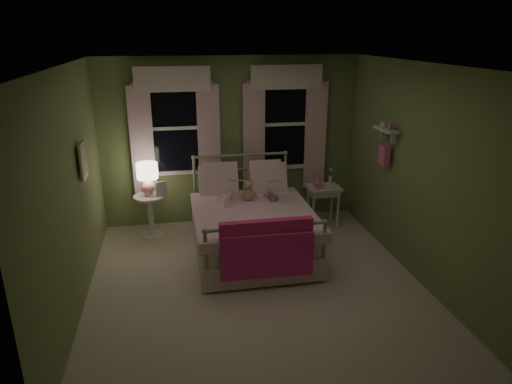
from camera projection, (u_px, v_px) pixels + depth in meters
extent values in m
plane|color=beige|center=(256.00, 283.00, 5.62)|extent=(4.20, 4.20, 0.00)
plane|color=white|center=(256.00, 65.00, 4.76)|extent=(4.20, 4.20, 0.00)
plane|color=#7C8952|center=(231.00, 142.00, 7.14)|extent=(4.00, 0.00, 4.00)
plane|color=#7C8952|center=(310.00, 273.00, 3.24)|extent=(4.00, 0.00, 4.00)
plane|color=#7C8952|center=(71.00, 194.00, 4.84)|extent=(0.00, 4.20, 4.20)
plane|color=#7C8952|center=(417.00, 173.00, 5.54)|extent=(0.00, 4.20, 4.20)
cube|color=white|center=(252.00, 224.00, 6.28)|extent=(1.44, 1.94, 0.26)
cube|color=white|center=(252.00, 240.00, 6.36)|extent=(1.54, 2.02, 0.30)
cube|color=silver|center=(254.00, 216.00, 6.08)|extent=(1.58, 1.75, 0.14)
cylinder|color=#9EB793|center=(202.00, 236.00, 6.20)|extent=(0.04, 1.90, 0.04)
cylinder|color=#9EB793|center=(300.00, 228.00, 6.44)|extent=(0.04, 1.90, 0.04)
cylinder|color=#9EB793|center=(195.00, 194.00, 7.01)|extent=(0.04, 0.04, 1.15)
cylinder|color=#9EB793|center=(285.00, 188.00, 7.26)|extent=(0.04, 0.04, 1.15)
sphere|color=#9EB793|center=(193.00, 157.00, 6.82)|extent=(0.07, 0.07, 0.07)
sphere|color=#9EB793|center=(286.00, 153.00, 7.06)|extent=(0.07, 0.07, 0.07)
cylinder|color=#9EB793|center=(240.00, 155.00, 6.94)|extent=(1.42, 0.04, 0.04)
cylinder|color=#9EB793|center=(240.00, 169.00, 7.01)|extent=(1.38, 0.03, 0.03)
cylinder|color=#9EB793|center=(206.00, 263.00, 5.27)|extent=(0.04, 0.04, 0.80)
cylinder|color=#9EB793|center=(324.00, 253.00, 5.52)|extent=(0.04, 0.04, 0.80)
sphere|color=#9EB793|center=(205.00, 231.00, 5.13)|extent=(0.07, 0.07, 0.07)
sphere|color=#9EB793|center=(325.00, 222.00, 5.38)|extent=(0.07, 0.07, 0.07)
cylinder|color=#9EB793|center=(266.00, 227.00, 5.26)|extent=(1.42, 0.04, 0.04)
cube|color=white|center=(218.00, 184.00, 6.74)|extent=(0.55, 0.32, 0.57)
cube|color=white|center=(268.00, 181.00, 6.87)|extent=(0.55, 0.32, 0.57)
cube|color=white|center=(221.00, 179.00, 6.72)|extent=(0.48, 0.30, 0.51)
cube|color=white|center=(265.00, 176.00, 6.84)|extent=(0.48, 0.30, 0.51)
cube|color=#E22C72|center=(266.00, 233.00, 5.28)|extent=(1.10, 0.10, 0.32)
cube|color=#E02B8B|center=(267.00, 257.00, 5.31)|extent=(1.10, 0.07, 0.55)
imported|color=#F7D1DD|center=(227.00, 177.00, 6.46)|extent=(0.34, 0.25, 0.83)
imported|color=#F7D1DD|center=(265.00, 180.00, 6.59)|extent=(0.36, 0.30, 0.65)
imported|color=beige|center=(229.00, 183.00, 6.24)|extent=(0.22, 0.16, 0.26)
imported|color=beige|center=(269.00, 184.00, 6.35)|extent=(0.21, 0.14, 0.26)
sphere|color=tan|center=(248.00, 194.00, 6.45)|extent=(0.19, 0.19, 0.19)
sphere|color=tan|center=(248.00, 185.00, 6.39)|extent=(0.14, 0.14, 0.14)
sphere|color=tan|center=(245.00, 182.00, 6.36)|extent=(0.05, 0.05, 0.05)
sphere|color=tan|center=(251.00, 182.00, 6.38)|extent=(0.05, 0.05, 0.05)
sphere|color=tan|center=(243.00, 194.00, 6.40)|extent=(0.07, 0.07, 0.07)
sphere|color=tan|center=(254.00, 193.00, 6.43)|extent=(0.07, 0.07, 0.07)
sphere|color=#8C6B51|center=(249.00, 187.00, 6.34)|extent=(0.05, 0.05, 0.05)
cylinder|color=white|center=(149.00, 197.00, 6.71)|extent=(0.46, 0.46, 0.04)
cylinder|color=white|center=(151.00, 216.00, 6.81)|extent=(0.08, 0.08, 0.60)
cylinder|color=white|center=(152.00, 235.00, 6.91)|extent=(0.34, 0.34, 0.03)
sphere|color=pink|center=(149.00, 188.00, 6.66)|extent=(0.21, 0.21, 0.21)
cylinder|color=pink|center=(148.00, 180.00, 6.62)|extent=(0.03, 0.03, 0.12)
cylinder|color=#FFEAC6|center=(147.00, 171.00, 6.58)|extent=(0.31, 0.31, 0.23)
imported|color=beige|center=(156.00, 196.00, 6.64)|extent=(0.21, 0.25, 0.02)
cube|color=white|center=(324.00, 188.00, 7.11)|extent=(0.50, 0.40, 0.04)
cube|color=white|center=(323.00, 192.00, 7.13)|extent=(0.44, 0.34, 0.08)
cylinder|color=white|center=(313.00, 211.00, 7.04)|extent=(0.04, 0.04, 0.60)
cylinder|color=white|center=(338.00, 209.00, 7.11)|extent=(0.04, 0.04, 0.60)
cylinder|color=white|center=(308.00, 204.00, 7.32)|extent=(0.04, 0.04, 0.60)
cylinder|color=white|center=(331.00, 203.00, 7.39)|extent=(0.04, 0.04, 0.60)
sphere|color=pink|center=(318.00, 183.00, 7.06)|extent=(0.14, 0.14, 0.14)
cube|color=pink|center=(320.00, 186.00, 6.98)|extent=(0.10, 0.04, 0.04)
cylinder|color=white|center=(330.00, 181.00, 7.14)|extent=(0.05, 0.05, 0.14)
cylinder|color=#4C7F3F|center=(331.00, 174.00, 7.11)|extent=(0.01, 0.01, 0.12)
sphere|color=pink|center=(331.00, 170.00, 7.08)|extent=(0.06, 0.06, 0.06)
cube|color=black|center=(175.00, 128.00, 6.89)|extent=(0.76, 0.02, 1.35)
cube|color=white|center=(172.00, 81.00, 6.64)|extent=(0.84, 0.05, 0.06)
cube|color=white|center=(178.00, 173.00, 7.11)|extent=(0.84, 0.05, 0.06)
cube|color=white|center=(148.00, 129.00, 6.80)|extent=(0.06, 0.05, 1.40)
cube|color=white|center=(202.00, 127.00, 6.94)|extent=(0.06, 0.05, 1.40)
cube|color=white|center=(175.00, 128.00, 6.87)|extent=(0.76, 0.04, 0.05)
cube|color=white|center=(142.00, 143.00, 6.81)|extent=(0.34, 0.06, 1.70)
cube|color=silver|center=(209.00, 141.00, 6.99)|extent=(0.34, 0.06, 1.70)
cube|color=white|center=(172.00, 79.00, 6.57)|extent=(1.10, 0.08, 0.36)
cylinder|color=white|center=(172.00, 83.00, 6.63)|extent=(1.20, 0.03, 0.03)
cube|color=black|center=(284.00, 124.00, 7.19)|extent=(0.76, 0.02, 1.35)
cube|color=white|center=(285.00, 79.00, 6.94)|extent=(0.84, 0.05, 0.06)
cube|color=white|center=(284.00, 167.00, 7.40)|extent=(0.84, 0.05, 0.06)
cube|color=white|center=(260.00, 125.00, 7.10)|extent=(0.06, 0.05, 1.40)
cube|color=white|center=(309.00, 123.00, 7.24)|extent=(0.06, 0.05, 1.40)
cube|color=white|center=(285.00, 124.00, 7.17)|extent=(0.76, 0.04, 0.05)
cube|color=silver|center=(254.00, 139.00, 7.11)|extent=(0.34, 0.06, 1.70)
cube|color=white|center=(315.00, 136.00, 7.28)|extent=(0.34, 0.06, 1.70)
cube|color=white|center=(287.00, 77.00, 6.87)|extent=(1.10, 0.08, 0.36)
cylinder|color=white|center=(286.00, 81.00, 6.92)|extent=(1.20, 0.03, 0.03)
cube|color=white|center=(386.00, 130.00, 6.04)|extent=(0.15, 0.50, 0.03)
cube|color=white|center=(393.00, 138.00, 5.93)|extent=(0.06, 0.03, 0.14)
cube|color=white|center=(383.00, 133.00, 6.21)|extent=(0.06, 0.03, 0.14)
cylinder|color=pink|center=(390.00, 126.00, 5.92)|extent=(0.06, 0.06, 0.10)
sphere|color=white|center=(383.00, 124.00, 6.11)|extent=(0.08, 0.08, 0.08)
cube|color=pink|center=(384.00, 155.00, 6.16)|extent=(0.08, 0.18, 0.26)
cube|color=beige|center=(83.00, 160.00, 5.34)|extent=(0.03, 0.32, 0.42)
cube|color=silver|center=(84.00, 160.00, 5.34)|extent=(0.01, 0.25, 0.34)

